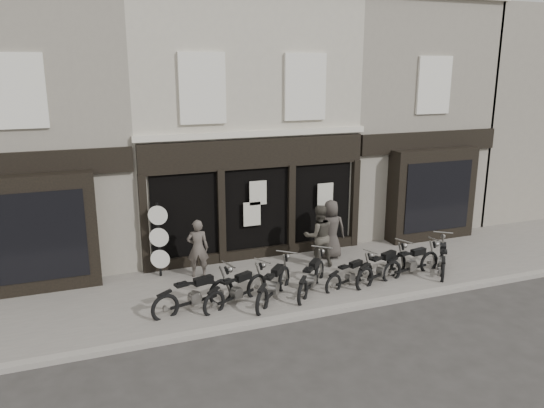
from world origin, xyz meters
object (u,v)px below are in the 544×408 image
object	(u,v)px
motorcycle_1	(237,292)
motorcycle_5	(383,270)
advert_sign_post	(159,243)
motorcycle_4	(350,276)
motorcycle_7	(442,260)
man_left	(198,248)
motorcycle_0	(195,297)
motorcycle_2	(274,287)
man_right	(331,229)
motorcycle_6	(412,265)
motorcycle_3	(312,280)
man_centre	(318,236)

from	to	relation	value
motorcycle_1	motorcycle_5	distance (m)	4.30
motorcycle_1	advert_sign_post	world-z (taller)	advert_sign_post
motorcycle_4	motorcycle_7	world-z (taller)	motorcycle_7
motorcycle_4	advert_sign_post	bearing A→B (deg)	132.67
motorcycle_4	motorcycle_7	distance (m)	3.12
motorcycle_1	man_left	world-z (taller)	man_left
motorcycle_4	advert_sign_post	size ratio (longest dim) A/B	0.80
motorcycle_5	man_left	bearing A→B (deg)	134.57
motorcycle_0	motorcycle_2	size ratio (longest dim) A/B	1.20
man_left	man_right	world-z (taller)	man_right
advert_sign_post	motorcycle_4	bearing A→B (deg)	-4.75
motorcycle_5	motorcycle_6	distance (m)	1.04
motorcycle_5	motorcycle_3	bearing A→B (deg)	156.65
man_centre	motorcycle_7	bearing A→B (deg)	159.76
motorcycle_5	motorcycle_6	xyz separation A→B (m)	(1.03, 0.08, -0.02)
motorcycle_5	man_right	size ratio (longest dim) A/B	1.16
motorcycle_7	man_right	distance (m)	3.46
motorcycle_5	man_centre	world-z (taller)	man_centre
motorcycle_3	motorcycle_2	bearing A→B (deg)	138.87
motorcycle_4	man_left	distance (m)	4.38
motorcycle_3	motorcycle_4	world-z (taller)	motorcycle_3
motorcycle_0	motorcycle_7	distance (m)	7.48
motorcycle_6	motorcycle_7	distance (m)	1.07
motorcycle_5	motorcycle_2	bearing A→B (deg)	159.79
man_centre	man_right	distance (m)	0.83
motorcycle_6	man_centre	bearing A→B (deg)	134.44
motorcycle_7	motorcycle_6	bearing A→B (deg)	126.48
motorcycle_3	motorcycle_4	xyz separation A→B (m)	(1.16, -0.04, -0.06)
motorcycle_0	motorcycle_3	world-z (taller)	motorcycle_0
motorcycle_2	man_left	bearing A→B (deg)	75.86
motorcycle_1	man_right	size ratio (longest dim) A/B	1.07
motorcycle_0	motorcycle_2	bearing A→B (deg)	-19.22
man_right	man_left	bearing A→B (deg)	18.15
motorcycle_1	man_centre	size ratio (longest dim) A/B	1.06
motorcycle_5	motorcycle_7	distance (m)	2.11
motorcycle_4	motorcycle_7	bearing A→B (deg)	-19.33
motorcycle_3	motorcycle_6	xyz separation A→B (m)	(3.21, -0.00, -0.01)
motorcycle_2	motorcycle_4	distance (m)	2.31
advert_sign_post	motorcycle_6	bearing A→B (deg)	2.98
motorcycle_6	advert_sign_post	size ratio (longest dim) A/B	0.94
motorcycle_0	motorcycle_2	xyz separation A→B (m)	(2.05, -0.13, 0.00)
motorcycle_3	motorcycle_5	world-z (taller)	motorcycle_5
motorcycle_5	man_right	xyz separation A→B (m)	(-0.54, 2.19, 0.62)
man_right	motorcycle_2	bearing A→B (deg)	56.76
motorcycle_1	man_left	distance (m)	2.25
motorcycle_1	motorcycle_6	distance (m)	5.33
motorcycle_4	motorcycle_1	bearing A→B (deg)	160.13
man_right	motorcycle_1	bearing A→B (deg)	47.56
motorcycle_3	motorcycle_4	size ratio (longest dim) A/B	0.98
motorcycle_7	man_left	bearing A→B (deg)	110.43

